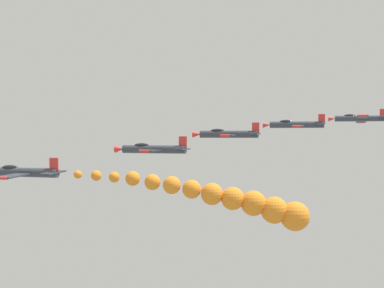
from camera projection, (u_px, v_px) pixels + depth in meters
airplane_left_inner at (22, 172)px, 60.15m from camera, size 9.57×10.35×2.34m
smoke_trail_left_inner at (239, 202)px, 55.61m from camera, size 5.98×26.01×6.39m
airplane_right_inner at (153, 149)px, 69.49m from camera, size 9.56×10.35×2.32m
airplane_left_outer at (228, 134)px, 77.97m from camera, size 9.56×10.35×2.32m
airplane_right_outer at (296, 125)px, 86.63m from camera, size 9.57×10.35×2.34m
airplane_trailing at (359, 118)px, 96.00m from camera, size 9.54×10.35×2.57m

